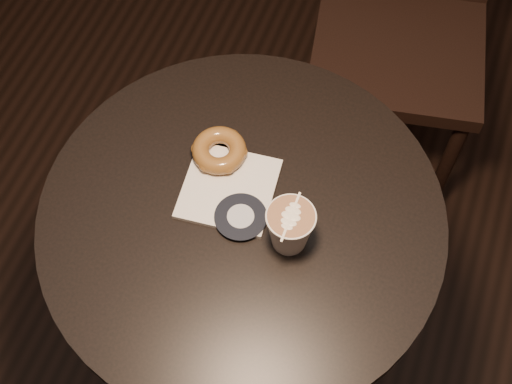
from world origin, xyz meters
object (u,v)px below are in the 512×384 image
cafe_table (243,261)px  latte_cup (290,229)px  pastry_bag (229,188)px  doughnut (219,150)px

cafe_table → latte_cup: size_ratio=8.29×
cafe_table → pastry_bag: size_ratio=4.82×
doughnut → pastry_bag: bearing=-55.1°
doughnut → latte_cup: bearing=-33.8°
pastry_bag → latte_cup: 0.15m
cafe_table → doughnut: (-0.08, 0.09, 0.22)m
cafe_table → pastry_bag: 0.21m
cafe_table → latte_cup: bearing=-12.4°
cafe_table → latte_cup: latte_cup is taller
cafe_table → pastry_bag: (-0.04, 0.04, 0.20)m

